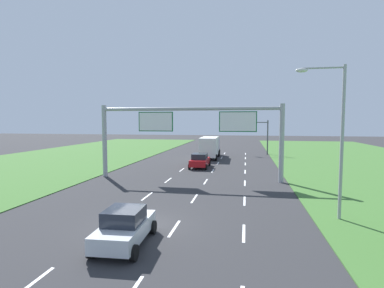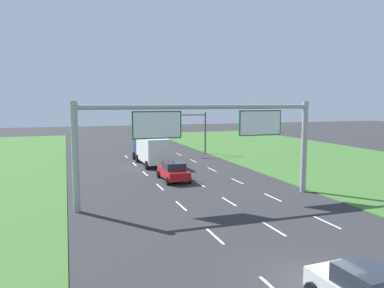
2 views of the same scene
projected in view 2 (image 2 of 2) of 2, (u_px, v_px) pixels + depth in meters
The scene contains 8 objects.
ground_plane at pixel (316, 284), 14.32m from camera, with size 200.00×200.00×0.00m, color #2D2D30.
lane_dashes_inner_left at pixel (196, 219), 22.24m from camera, with size 0.14×56.40×0.01m.
lane_dashes_inner_right at pixel (249, 213), 23.35m from camera, with size 0.14×56.40×0.01m.
lane_dashes_slip at pixel (297, 208), 24.47m from camera, with size 0.14×56.40×0.01m.
car_lead_silver at pixel (173, 171), 33.06m from camera, with size 2.15×4.38×1.67m.
box_truck at pixel (151, 149), 41.98m from camera, with size 2.82×8.48×3.10m.
sign_gantry at pixel (204, 132), 25.92m from camera, with size 17.24×0.44×7.00m.
traffic_light_mast at pixel (192, 125), 49.26m from camera, with size 4.76×0.49×5.60m.
Camera 2 is at (-8.86, -11.40, 6.93)m, focal length 35.00 mm.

